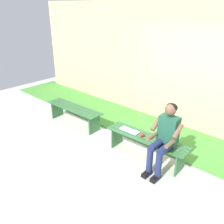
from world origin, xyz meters
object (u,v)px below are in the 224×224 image
(bench_far, at_px, (74,112))
(book_open, at_px, (129,131))
(person_seated, at_px, (165,136))
(bench_near, at_px, (146,142))
(apple, at_px, (142,135))

(bench_far, height_order, book_open, book_open)
(bench_far, xyz_separation_m, person_seated, (-2.58, 0.10, 0.35))
(bench_far, bearing_deg, bench_near, -180.00)
(bench_near, bearing_deg, person_seated, 166.84)
(apple, bearing_deg, person_seated, 173.00)
(apple, height_order, book_open, apple)
(bench_far, relative_size, person_seated, 1.28)
(person_seated, xyz_separation_m, book_open, (0.82, -0.07, -0.23))
(bench_far, height_order, person_seated, person_seated)
(bench_near, distance_m, bench_far, 2.15)
(apple, relative_size, book_open, 0.19)
(bench_near, height_order, bench_far, same)
(bench_far, relative_size, book_open, 3.87)
(person_seated, bearing_deg, apple, -7.00)
(bench_far, xyz_separation_m, book_open, (-1.76, 0.03, 0.12))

